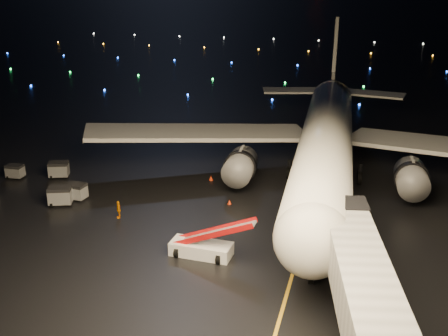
{
  "coord_description": "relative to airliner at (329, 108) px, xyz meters",
  "views": [
    {
      "loc": [
        16.53,
        -34.58,
        22.29
      ],
      "look_at": [
        4.27,
        12.0,
        5.0
      ],
      "focal_mm": 45.0,
      "sensor_mm": 36.0,
      "label": 1
    }
  ],
  "objects": [
    {
      "name": "safety_cone_0",
      "position": [
        -8.39,
        -11.0,
        -7.56
      ],
      "size": [
        0.4,
        0.4,
        0.45
      ],
      "primitive_type": "cone",
      "rotation": [
        0.0,
        0.0,
        -0.01
      ],
      "color": "red",
      "rests_on": "ground"
    },
    {
      "name": "ground",
      "position": [
        -12.35,
        273.69,
        -7.79
      ],
      "size": [
        2000.0,
        2000.0,
        0.0
      ],
      "primitive_type": "plane",
      "color": "black",
      "rests_on": "ground"
    },
    {
      "name": "baggage_cart_2",
      "position": [
        -33.39,
        -9.96,
        -7.03
      ],
      "size": [
        1.84,
        1.32,
        1.53
      ],
      "primitive_type": "cube",
      "rotation": [
        0.0,
        0.0,
        0.04
      ],
      "color": "gray",
      "rests_on": "ground"
    },
    {
      "name": "airliner",
      "position": [
        0.0,
        0.0,
        0.0
      ],
      "size": [
        57.48,
        54.87,
        15.58
      ],
      "primitive_type": null,
      "rotation": [
        0.0,
        0.0,
        0.05
      ],
      "color": "silver",
      "rests_on": "ground"
    },
    {
      "name": "taxiway_lights",
      "position": [
        -12.35,
        79.69,
        -7.61
      ],
      "size": [
        164.0,
        92.0,
        0.36
      ],
      "primitive_type": null,
      "color": "black",
      "rests_on": "ground"
    },
    {
      "name": "baggage_cart_0",
      "position": [
        -24.58,
        -15.39,
        -6.85
      ],
      "size": [
        2.61,
        2.2,
        1.88
      ],
      "primitive_type": "cube",
      "rotation": [
        0.0,
        0.0,
        0.34
      ],
      "color": "gray",
      "rests_on": "ground"
    },
    {
      "name": "safety_cone_1",
      "position": [
        -12.0,
        -5.08,
        -7.53
      ],
      "size": [
        0.6,
        0.6,
        0.53
      ],
      "primitive_type": "cone",
      "rotation": [
        0.0,
        0.0,
        -0.35
      ],
      "color": "red",
      "rests_on": "ground"
    },
    {
      "name": "baggage_cart_1",
      "position": [
        -23.74,
        -13.74,
        -6.95
      ],
      "size": [
        2.11,
        1.59,
        1.68
      ],
      "primitive_type": "cube",
      "rotation": [
        0.0,
        0.0,
        -0.11
      ],
      "color": "gray",
      "rests_on": "ground"
    },
    {
      "name": "safety_cone_3",
      "position": [
        -24.28,
        8.05,
        -7.54
      ],
      "size": [
        0.55,
        0.55,
        0.49
      ],
      "primitive_type": "cone",
      "rotation": [
        0.0,
        0.0,
        0.33
      ],
      "color": "red",
      "rests_on": "ground"
    },
    {
      "name": "safety_cone_2",
      "position": [
        -9.91,
        -3.06,
        -7.52
      ],
      "size": [
        0.49,
        0.49,
        0.53
      ],
      "primitive_type": "cone",
      "rotation": [
        0.0,
        0.0,
        0.05
      ],
      "color": "red",
      "rests_on": "ground"
    },
    {
      "name": "baggage_cart_3",
      "position": [
        -28.77,
        -8.5,
        -6.89
      ],
      "size": [
        2.49,
        2.09,
        1.8
      ],
      "primitive_type": "cube",
      "rotation": [
        0.0,
        0.0,
        0.33
      ],
      "color": "gray",
      "rests_on": "ground"
    },
    {
      "name": "crew_c",
      "position": [
        -17.66,
        -16.8,
        -6.94
      ],
      "size": [
        0.86,
        1.07,
        1.7
      ],
      "primitive_type": "imported",
      "rotation": [
        0.0,
        0.0,
        -1.04
      ],
      "color": "orange",
      "rests_on": "ground"
    },
    {
      "name": "belt_loader",
      "position": [
        -8.04,
        -21.79,
        -6.0
      ],
      "size": [
        7.48,
        2.41,
        3.58
      ],
      "primitive_type": null,
      "rotation": [
        0.0,
        0.0,
        -0.05
      ],
      "color": "silver",
      "rests_on": "ground"
    },
    {
      "name": "lane_centre",
      "position": [
        -0.35,
        -11.31,
        -7.78
      ],
      "size": [
        0.25,
        80.0,
        0.02
      ],
      "primitive_type": "cube",
      "color": "gold",
      "rests_on": "ground"
    }
  ]
}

